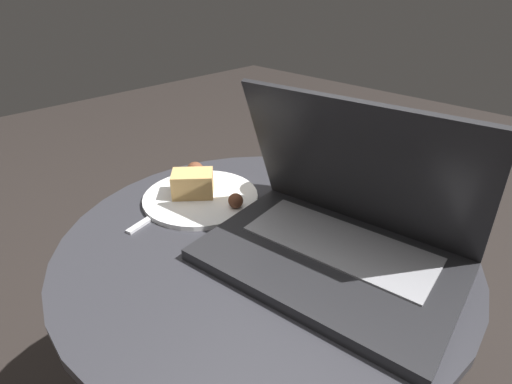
% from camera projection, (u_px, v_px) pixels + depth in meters
% --- Properties ---
extents(table, '(0.66, 0.66, 0.56)m').
position_uv_depth(table, '(263.00, 302.00, 0.72)').
color(table, '#515156').
rests_on(table, ground_plane).
extents(napkin, '(0.22, 0.20, 0.00)m').
position_uv_depth(napkin, '(212.00, 199.00, 0.76)').
color(napkin, white).
rests_on(napkin, table).
extents(laptop, '(0.39, 0.29, 0.24)m').
position_uv_depth(laptop, '(339.00, 229.00, 0.59)').
color(laptop, '#232326').
rests_on(laptop, table).
extents(beer_glass, '(0.07, 0.07, 0.18)m').
position_uv_depth(beer_glass, '(324.00, 155.00, 0.72)').
color(beer_glass, '#C6701E').
rests_on(beer_glass, table).
extents(snack_plate, '(0.22, 0.22, 0.06)m').
position_uv_depth(snack_plate, '(199.00, 192.00, 0.76)').
color(snack_plate, white).
rests_on(snack_plate, table).
extents(fork, '(0.06, 0.18, 0.00)m').
position_uv_depth(fork, '(171.00, 205.00, 0.74)').
color(fork, silver).
rests_on(fork, table).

